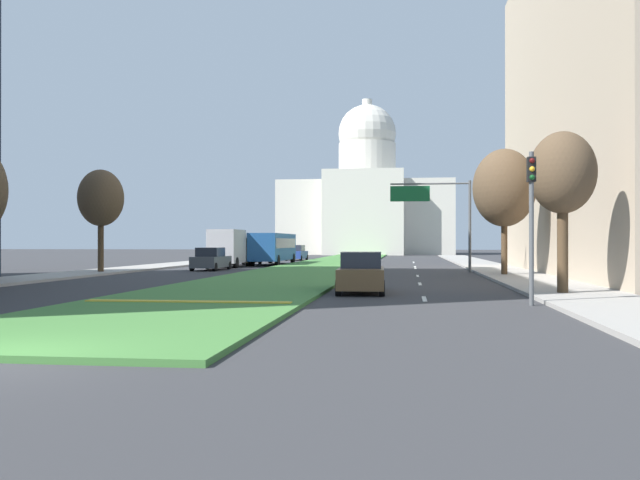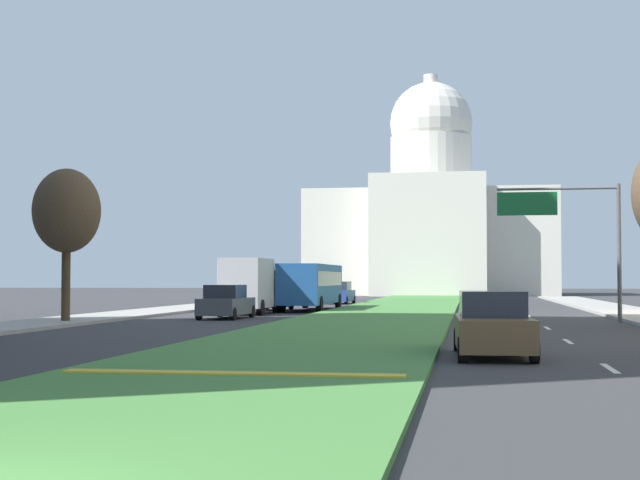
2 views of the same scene
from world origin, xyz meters
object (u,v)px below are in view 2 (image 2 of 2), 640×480
object	(u,v)px
street_tree_left_mid	(67,212)
overhead_guide_sign	(572,223)
sedan_distant	(272,297)
box_truck_delivery	(250,285)
city_bus	(311,283)
sedan_midblock	(226,303)
capitol_building	(431,223)
sedan_lead_stopped	(493,326)
sedan_far_horizon	(340,293)

from	to	relation	value
street_tree_left_mid	overhead_guide_sign	bearing A→B (deg)	12.41
sedan_distant	box_truck_delivery	world-z (taller)	box_truck_delivery
box_truck_delivery	city_bus	distance (m)	7.19
overhead_guide_sign	box_truck_delivery	world-z (taller)	overhead_guide_sign
city_bus	overhead_guide_sign	bearing A→B (deg)	-44.33
sedan_midblock	sedan_distant	xyz separation A→B (m)	(-0.25, 12.70, 0.04)
street_tree_left_mid	city_bus	distance (m)	21.39
street_tree_left_mid	city_bus	size ratio (longest dim) A/B	0.64
overhead_guide_sign	street_tree_left_mid	size ratio (longest dim) A/B	0.92
capitol_building	sedan_midblock	xyz separation A→B (m)	(-7.61, -72.20, -8.22)
sedan_lead_stopped	sedan_midblock	xyz separation A→B (m)	(-12.95, 21.67, 0.00)
street_tree_left_mid	sedan_lead_stopped	bearing A→B (deg)	-38.89
street_tree_left_mid	sedan_midblock	distance (m)	9.74
street_tree_left_mid	city_bus	world-z (taller)	street_tree_left_mid
sedan_distant	capitol_building	bearing A→B (deg)	82.48
sedan_far_horizon	capitol_building	bearing A→B (deg)	82.54
capitol_building	street_tree_left_mid	world-z (taller)	capitol_building
overhead_guide_sign	sedan_distant	xyz separation A→B (m)	(-17.37, 14.24, -3.80)
overhead_guide_sign	sedan_midblock	distance (m)	17.61
sedan_far_horizon	city_bus	bearing A→B (deg)	-88.78
overhead_guide_sign	sedan_midblock	size ratio (longest dim) A/B	1.38
sedan_distant	city_bus	bearing A→B (deg)	6.25
capitol_building	overhead_guide_sign	distance (m)	74.48
capitol_building	box_truck_delivery	size ratio (longest dim) A/B	4.73
street_tree_left_mid	sedan_distant	xyz separation A→B (m)	(5.52, 19.27, -4.25)
sedan_lead_stopped	sedan_midblock	size ratio (longest dim) A/B	1.01
overhead_guide_sign	street_tree_left_mid	distance (m)	23.43
street_tree_left_mid	sedan_far_horizon	distance (m)	36.44
capitol_building	sedan_far_horizon	bearing A→B (deg)	-97.46
capitol_building	city_bus	xyz separation A→B (m)	(-5.35, -59.23, -7.27)
overhead_guide_sign	sedan_far_horizon	bearing A→B (deg)	116.61
street_tree_left_mid	sedan_distant	size ratio (longest dim) A/B	1.68
city_bus	box_truck_delivery	bearing A→B (deg)	-110.02
box_truck_delivery	city_bus	size ratio (longest dim) A/B	0.58
sedan_midblock	box_truck_delivery	bearing A→B (deg)	91.86
sedan_lead_stopped	box_truck_delivery	xyz separation A→B (m)	(-13.16, 27.90, 0.87)
capitol_building	box_truck_delivery	distance (m)	66.84
capitol_building	overhead_guide_sign	world-z (taller)	capitol_building
capitol_building	sedan_lead_stopped	distance (m)	94.39
overhead_guide_sign	sedan_lead_stopped	world-z (taller)	overhead_guide_sign
sedan_far_horizon	sedan_midblock	bearing A→B (deg)	-93.81
sedan_midblock	sedan_distant	distance (m)	12.71
sedan_lead_stopped	sedan_midblock	bearing A→B (deg)	120.87
overhead_guide_sign	street_tree_left_mid	world-z (taller)	street_tree_left_mid
street_tree_left_mid	sedan_far_horizon	size ratio (longest dim) A/B	1.55
sedan_midblock	box_truck_delivery	world-z (taller)	box_truck_delivery
sedan_midblock	box_truck_delivery	xyz separation A→B (m)	(-0.20, 6.23, 0.86)
sedan_midblock	sedan_far_horizon	world-z (taller)	sedan_far_horizon
sedan_lead_stopped	sedan_far_horizon	bearing A→B (deg)	102.33
sedan_distant	sedan_far_horizon	size ratio (longest dim) A/B	0.92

